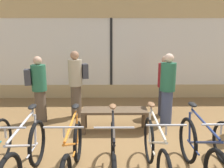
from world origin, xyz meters
TOP-DOWN VIEW (x-y plane):
  - ground_plane at (0.00, 0.00)m, footprint 24.00×24.00m
  - shop_back_wall at (0.00, 3.94)m, footprint 12.00×0.08m
  - bicycle_left at (-1.21, -0.50)m, footprint 0.46×1.73m
  - bicycle_center_left at (-0.58, -0.40)m, footprint 0.46×1.70m
  - bicycle_center at (-0.01, -0.42)m, footprint 0.46×1.71m
  - bicycle_center_right at (0.58, -0.44)m, footprint 0.46×1.77m
  - bicycle_right at (1.21, -0.44)m, footprint 0.46×1.76m
  - display_bench at (0.05, 1.25)m, footprint 1.40×0.44m
  - customer_near_rack at (1.34, 2.22)m, footprint 0.39×0.39m
  - customer_by_window at (-1.73, 1.82)m, footprint 0.54×0.42m
  - customer_mid_floor at (-0.89, 2.13)m, footprint 0.55×0.43m
  - customer_near_bench at (1.27, 1.63)m, footprint 0.39×0.39m

SIDE VIEW (x-z plane):
  - ground_plane at x=0.00m, z-range 0.00..0.00m
  - bicycle_center_left at x=-0.58m, z-range -0.14..0.87m
  - bicycle_center at x=-0.01m, z-range -0.14..0.88m
  - bicycle_left at x=-1.21m, z-range -0.13..0.92m
  - display_bench at x=0.05m, z-range 0.15..0.64m
  - bicycle_right at x=1.21m, z-range -0.13..0.92m
  - bicycle_center_right at x=0.58m, z-range -0.12..0.93m
  - customer_near_rack at x=1.34m, z-range 0.03..1.59m
  - customer_by_window at x=-1.73m, z-range 0.06..1.64m
  - customer_near_bench at x=1.27m, z-range 0.04..1.69m
  - customer_mid_floor at x=-0.89m, z-range 0.07..1.75m
  - shop_back_wall at x=0.00m, z-range 0.04..3.24m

